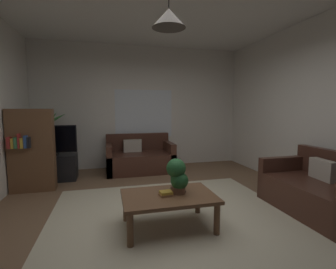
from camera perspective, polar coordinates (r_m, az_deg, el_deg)
name	(u,v)px	position (r m, az deg, el deg)	size (l,w,h in m)	color
floor	(174,218)	(3.31, 1.35, -19.14)	(4.85, 5.73, 0.02)	brown
rug	(178,224)	(3.13, 2.39, -20.42)	(3.15, 3.15, 0.01)	beige
wall_back	(142,107)	(5.83, -6.31, 6.48)	(4.97, 0.06, 2.87)	silver
wall_right	(332,107)	(4.35, 34.51, 5.48)	(0.06, 5.73, 2.87)	silver
window_pane	(144,114)	(5.81, -5.75, 4.98)	(1.36, 0.01, 1.13)	white
couch_under_window	(140,159)	(5.43, -6.75, -5.83)	(1.45, 0.84, 0.82)	#47281E
couch_right_side	(319,193)	(3.90, 32.36, -11.66)	(0.84, 1.42, 0.82)	#47281E
coffee_table	(169,199)	(2.92, 0.17, -15.20)	(1.08, 0.70, 0.40)	brown
book_on_table_0	(166,195)	(2.86, -0.51, -14.15)	(0.15, 0.11, 0.02)	#99663F
book_on_table_1	(166,192)	(2.86, -0.47, -13.62)	(0.14, 0.11, 0.03)	gold
remote_on_table_0	(179,192)	(2.96, 2.65, -13.45)	(0.05, 0.16, 0.02)	black
potted_plant_on_table	(178,176)	(2.89, 2.29, -9.78)	(0.26, 0.25, 0.42)	brown
tv_stand	(52,168)	(5.24, -25.79, -7.14)	(0.90, 0.44, 0.50)	black
tv	(51,140)	(5.13, -26.14, -1.20)	(0.95, 0.16, 0.58)	black
potted_palm_corner	(48,145)	(5.62, -26.70, -2.35)	(0.81, 0.74, 1.42)	#4C4C51
bookshelf_corner	(31,150)	(4.64, -29.73, -3.28)	(0.70, 0.31, 1.40)	brown
pendant_lamp	(169,18)	(2.88, 0.19, 25.96)	(0.37, 0.37, 0.59)	black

